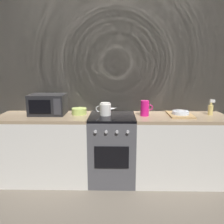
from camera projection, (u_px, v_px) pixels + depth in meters
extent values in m
plane|color=#6B6054|center=(112.00, 179.00, 3.17)|extent=(8.00, 8.00, 0.00)
cube|color=#A39989|center=(112.00, 90.00, 3.24)|extent=(3.60, 0.05, 2.40)
cube|color=beige|center=(112.00, 90.00, 3.22)|extent=(3.58, 0.01, 2.39)
cube|color=silver|center=(46.00, 149.00, 3.10)|extent=(1.20, 0.60, 0.86)
cube|color=#9E8466|center=(44.00, 117.00, 3.01)|extent=(1.20, 0.60, 0.04)
cube|color=#4C4C51|center=(112.00, 149.00, 3.08)|extent=(0.60, 0.60, 0.87)
cube|color=black|center=(112.00, 117.00, 2.99)|extent=(0.59, 0.59, 0.03)
cube|color=black|center=(112.00, 157.00, 2.78)|extent=(0.42, 0.01, 0.28)
cylinder|color=#B7B7BC|center=(95.00, 132.00, 2.70)|extent=(0.04, 0.02, 0.04)
cylinder|color=#B7B7BC|center=(106.00, 132.00, 2.70)|extent=(0.04, 0.02, 0.04)
cylinder|color=#B7B7BC|center=(117.00, 132.00, 2.70)|extent=(0.04, 0.02, 0.04)
cylinder|color=#B7B7BC|center=(128.00, 132.00, 2.70)|extent=(0.04, 0.02, 0.04)
cube|color=silver|center=(179.00, 150.00, 3.07)|extent=(1.20, 0.60, 0.86)
cube|color=#9E8466|center=(181.00, 118.00, 2.97)|extent=(1.20, 0.60, 0.04)
cube|color=black|center=(48.00, 104.00, 3.05)|extent=(0.46, 0.34, 0.27)
cube|color=black|center=(40.00, 107.00, 2.88)|extent=(0.28, 0.01, 0.17)
cube|color=#333338|center=(57.00, 107.00, 2.88)|extent=(0.09, 0.01, 0.21)
cylinder|color=white|center=(105.00, 110.00, 3.00)|extent=(0.15, 0.15, 0.15)
cylinder|color=white|center=(105.00, 103.00, 2.99)|extent=(0.13, 0.13, 0.02)
cone|color=white|center=(114.00, 108.00, 3.00)|extent=(0.10, 0.04, 0.05)
torus|color=white|center=(99.00, 109.00, 3.00)|extent=(0.08, 0.01, 0.08)
cylinder|color=#B7D166|center=(79.00, 111.00, 3.07)|extent=(0.20, 0.20, 0.08)
cylinder|color=#E5197A|center=(145.00, 108.00, 2.97)|extent=(0.11, 0.11, 0.20)
torus|color=#E5197A|center=(150.00, 107.00, 2.96)|extent=(0.08, 0.01, 0.08)
cube|color=tan|center=(180.00, 115.00, 3.01)|extent=(0.30, 0.40, 0.02)
cylinder|color=silver|center=(180.00, 114.00, 2.99)|extent=(0.22, 0.22, 0.01)
cylinder|color=silver|center=(181.00, 113.00, 2.98)|extent=(0.21, 0.21, 0.01)
cylinder|color=silver|center=(181.00, 112.00, 2.98)|extent=(0.21, 0.21, 0.01)
cylinder|color=silver|center=(182.00, 111.00, 2.98)|extent=(0.16, 0.07, 0.01)
cube|color=silver|center=(179.00, 111.00, 2.99)|extent=(0.16, 0.09, 0.00)
cylinder|color=#E5CC72|center=(211.00, 110.00, 3.02)|extent=(0.06, 0.06, 0.13)
cylinder|color=#E5CC72|center=(211.00, 104.00, 3.01)|extent=(0.03, 0.03, 0.04)
cube|color=white|center=(213.00, 101.00, 3.00)|extent=(0.06, 0.02, 0.04)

